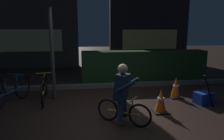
# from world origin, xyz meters

# --- Properties ---
(ground_plane) EXTENTS (40.00, 40.00, 0.00)m
(ground_plane) POSITION_xyz_m (0.00, 0.00, 0.00)
(ground_plane) COLOR black
(sidewalk_curb) EXTENTS (12.00, 0.24, 0.12)m
(sidewalk_curb) POSITION_xyz_m (0.00, 2.20, 0.06)
(sidewalk_curb) COLOR #56544F
(sidewalk_curb) RESTS_ON ground
(hedge_row) EXTENTS (4.80, 0.70, 1.13)m
(hedge_row) POSITION_xyz_m (1.80, 3.10, 0.57)
(hedge_row) COLOR #19381C
(hedge_row) RESTS_ON ground
(storefront_left) EXTENTS (5.37, 0.54, 4.64)m
(storefront_left) POSITION_xyz_m (-3.48, 6.50, 2.31)
(storefront_left) COLOR #383330
(storefront_left) RESTS_ON ground
(storefront_right) EXTENTS (4.59, 0.54, 4.41)m
(storefront_right) POSITION_xyz_m (3.26, 7.20, 2.20)
(storefront_right) COLOR #262328
(storefront_right) RESTS_ON ground
(street_post) EXTENTS (0.10, 0.10, 2.85)m
(street_post) POSITION_xyz_m (-1.35, 1.20, 1.43)
(street_post) COLOR #2D2D33
(street_post) RESTS_ON ground
(parked_bike_left_mid) EXTENTS (0.61, 1.54, 0.75)m
(parked_bike_left_mid) POSITION_xyz_m (-2.41, 0.94, 0.34)
(parked_bike_left_mid) COLOR black
(parked_bike_left_mid) RESTS_ON ground
(parked_bike_center_left) EXTENTS (0.46, 1.57, 0.73)m
(parked_bike_center_left) POSITION_xyz_m (-1.60, 1.10, 0.33)
(parked_bike_center_left) COLOR black
(parked_bike_center_left) RESTS_ON ground
(traffic_cone_near) EXTENTS (0.36, 0.36, 0.57)m
(traffic_cone_near) POSITION_xyz_m (1.26, -0.10, 0.27)
(traffic_cone_near) COLOR black
(traffic_cone_near) RESTS_ON ground
(traffic_cone_far) EXTENTS (0.36, 0.36, 0.59)m
(traffic_cone_far) POSITION_xyz_m (2.08, 0.87, 0.29)
(traffic_cone_far) COLOR black
(traffic_cone_far) RESTS_ON ground
(blue_crate) EXTENTS (0.51, 0.42, 0.30)m
(blue_crate) POSITION_xyz_m (2.59, 0.30, 0.15)
(blue_crate) COLOR #193DB7
(blue_crate) RESTS_ON ground
(cyclist) EXTENTS (1.02, 0.72, 1.25)m
(cyclist) POSITION_xyz_m (0.26, -0.55, 0.63)
(cyclist) COLOR black
(cyclist) RESTS_ON ground
(closed_umbrella) EXTENTS (0.33, 0.12, 0.82)m
(closed_umbrella) POSITION_xyz_m (2.55, 0.05, 0.41)
(closed_umbrella) COLOR black
(closed_umbrella) RESTS_ON ground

